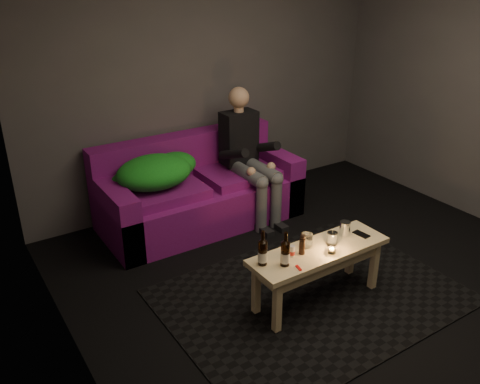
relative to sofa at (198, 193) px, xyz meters
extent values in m
plane|color=black|center=(0.42, -1.82, -0.30)|extent=(4.50, 4.50, 0.00)
plane|color=#4D4A4D|center=(0.42, 0.43, 1.00)|extent=(4.00, 0.00, 4.00)
plane|color=#4D4A4D|center=(-1.58, -1.82, 1.00)|extent=(0.00, 4.50, 4.50)
cube|color=black|center=(0.12, -1.61, -0.30)|extent=(2.23, 1.63, 0.01)
cube|color=#7D1068|center=(0.00, -0.05, -0.10)|extent=(1.93, 0.87, 0.40)
cube|color=#7D1068|center=(0.00, 0.28, 0.32)|extent=(1.93, 0.21, 0.42)
cube|color=#7D1068|center=(-0.87, -0.05, 0.00)|extent=(0.19, 0.87, 0.60)
cube|color=#7D1068|center=(0.87, -0.05, 0.00)|extent=(0.19, 0.87, 0.60)
cube|color=#7D1068|center=(-0.40, -0.10, 0.14)|extent=(0.72, 0.58, 0.10)
cube|color=#7D1068|center=(0.40, -0.10, 0.14)|extent=(0.72, 0.58, 0.10)
ellipsoid|color=#17801D|center=(-0.46, -0.05, 0.34)|extent=(0.69, 0.54, 0.29)
ellipsoid|color=#17801D|center=(-0.20, 0.09, 0.31)|extent=(0.42, 0.35, 0.23)
ellipsoid|color=#17801D|center=(-0.68, 0.07, 0.27)|extent=(0.31, 0.25, 0.15)
cube|color=black|center=(0.48, 0.00, 0.48)|extent=(0.35, 0.21, 0.53)
sphere|color=tan|center=(0.48, 0.00, 0.89)|extent=(0.20, 0.20, 0.20)
cylinder|color=#4D4E57|center=(0.39, -0.30, 0.21)|extent=(0.13, 0.48, 0.13)
cylinder|color=#4D4E57|center=(0.57, -0.30, 0.21)|extent=(0.13, 0.48, 0.13)
cylinder|color=#4D4E57|center=(0.39, -0.53, -0.05)|extent=(0.11, 0.11, 0.49)
cylinder|color=#4D4E57|center=(0.57, -0.53, -0.05)|extent=(0.11, 0.11, 0.49)
cube|color=black|center=(0.39, -0.59, -0.27)|extent=(0.09, 0.21, 0.06)
cube|color=black|center=(0.57, -0.59, -0.27)|extent=(0.09, 0.21, 0.06)
cube|color=tan|center=(0.12, -1.66, 0.13)|extent=(1.11, 0.36, 0.04)
cube|color=tan|center=(0.12, -1.66, 0.06)|extent=(0.97, 0.28, 0.10)
cube|color=tan|center=(-0.36, -1.79, -0.09)|extent=(0.05, 0.05, 0.41)
cube|color=tan|center=(-0.36, -1.54, -0.09)|extent=(0.05, 0.05, 0.41)
cube|color=tan|center=(0.59, -1.78, -0.09)|extent=(0.05, 0.05, 0.41)
cube|color=tan|center=(0.59, -1.53, -0.09)|extent=(0.05, 0.05, 0.41)
cylinder|color=black|center=(-0.36, -1.60, 0.24)|extent=(0.06, 0.06, 0.18)
cylinder|color=white|center=(-0.36, -1.60, 0.22)|extent=(0.07, 0.07, 0.07)
cone|color=black|center=(-0.36, -1.60, 0.35)|extent=(0.06, 0.06, 0.03)
cylinder|color=black|center=(-0.36, -1.60, 0.37)|extent=(0.02, 0.02, 0.08)
cylinder|color=black|center=(-0.23, -1.70, 0.24)|extent=(0.06, 0.06, 0.18)
cylinder|color=white|center=(-0.23, -1.70, 0.22)|extent=(0.07, 0.07, 0.07)
cone|color=black|center=(-0.23, -1.70, 0.34)|extent=(0.06, 0.06, 0.03)
cylinder|color=black|center=(-0.23, -1.70, 0.37)|extent=(0.02, 0.02, 0.08)
cylinder|color=silver|center=(-0.12, -1.63, 0.20)|extent=(0.04, 0.04, 0.08)
cylinder|color=black|center=(-0.04, -1.64, 0.21)|extent=(0.05, 0.05, 0.12)
cylinder|color=white|center=(0.06, -1.58, 0.21)|extent=(0.11, 0.11, 0.10)
cylinder|color=white|center=(0.15, -1.75, 0.18)|extent=(0.06, 0.06, 0.04)
sphere|color=orange|center=(0.15, -1.75, 0.19)|extent=(0.02, 0.02, 0.02)
cylinder|color=white|center=(0.23, -1.66, 0.20)|extent=(0.10, 0.10, 0.10)
cylinder|color=silver|center=(0.42, -1.60, 0.21)|extent=(0.11, 0.11, 0.11)
cube|color=black|center=(0.53, -1.67, 0.16)|extent=(0.08, 0.14, 0.01)
cube|color=red|center=(-0.18, -1.78, 0.16)|extent=(0.03, 0.07, 0.01)
camera|label=1|loc=(-2.12, -4.05, 2.08)|focal=38.00mm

